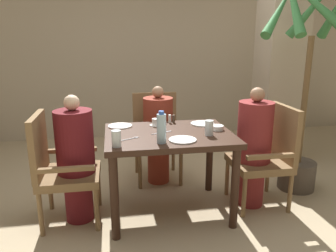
% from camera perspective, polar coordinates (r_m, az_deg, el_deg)
% --- Properties ---
extents(ground_plane, '(16.00, 16.00, 0.00)m').
position_cam_1_polar(ground_plane, '(3.18, 0.13, -14.50)').
color(ground_plane, tan).
extents(wall_back, '(8.00, 0.06, 2.80)m').
position_cam_1_polar(wall_back, '(5.32, -4.74, 13.16)').
color(wall_back, tan).
rests_on(wall_back, ground_plane).
extents(pillar_stone, '(0.48, 0.48, 2.70)m').
position_cam_1_polar(pillar_stone, '(4.33, 18.94, 11.34)').
color(pillar_stone, tan).
rests_on(pillar_stone, ground_plane).
extents(dining_table, '(1.11, 0.85, 0.76)m').
position_cam_1_polar(dining_table, '(2.92, 0.14, -3.30)').
color(dining_table, '#331E14').
rests_on(dining_table, ground_plane).
extents(chair_left_side, '(0.51, 0.51, 0.97)m').
position_cam_1_polar(chair_left_side, '(2.96, -18.50, -6.57)').
color(chair_left_side, brown).
rests_on(chair_left_side, ground_plane).
extents(diner_in_left_chair, '(0.32, 0.32, 1.12)m').
position_cam_1_polar(diner_in_left_chair, '(2.92, -15.74, -5.39)').
color(diner_in_left_chair, '#5B1419').
rests_on(diner_in_left_chair, ground_plane).
extents(chair_far_side, '(0.51, 0.51, 0.97)m').
position_cam_1_polar(chair_far_side, '(3.73, -2.03, -1.33)').
color(chair_far_side, brown).
rests_on(chair_far_side, ground_plane).
extents(diner_in_far_chair, '(0.32, 0.32, 1.08)m').
position_cam_1_polar(diner_in_far_chair, '(3.58, -1.72, -1.40)').
color(diner_in_far_chair, maroon).
rests_on(diner_in_far_chair, ground_plane).
extents(chair_right_side, '(0.51, 0.51, 0.97)m').
position_cam_1_polar(chair_right_side, '(3.25, 16.99, -4.50)').
color(chair_right_side, brown).
rests_on(chair_right_side, ground_plane).
extents(diner_in_right_chair, '(0.32, 0.32, 1.15)m').
position_cam_1_polar(diner_in_right_chair, '(3.17, 14.71, -3.49)').
color(diner_in_right_chair, maroon).
rests_on(diner_in_right_chair, ground_plane).
extents(potted_palm, '(1.05, 1.07, 2.33)m').
position_cam_1_polar(potted_palm, '(3.56, 22.94, 6.00)').
color(potted_palm, '#4C4238').
rests_on(potted_palm, ground_plane).
extents(plate_main_left, '(0.23, 0.23, 0.01)m').
position_cam_1_polar(plate_main_left, '(3.18, 6.00, 0.42)').
color(plate_main_left, white).
rests_on(plate_main_left, dining_table).
extents(plate_main_right, '(0.23, 0.23, 0.01)m').
position_cam_1_polar(plate_main_right, '(3.12, -8.34, 0.02)').
color(plate_main_right, white).
rests_on(plate_main_right, dining_table).
extents(plate_dessert_center, '(0.23, 0.23, 0.01)m').
position_cam_1_polar(plate_dessert_center, '(2.67, 2.56, -2.42)').
color(plate_dessert_center, white).
rests_on(plate_dessert_center, dining_table).
extents(teacup_with_saucer, '(0.12, 0.12, 0.07)m').
position_cam_1_polar(teacup_with_saucer, '(3.11, -2.12, 0.60)').
color(teacup_with_saucer, white).
rests_on(teacup_with_saucer, dining_table).
extents(bowl_small, '(0.12, 0.12, 0.04)m').
position_cam_1_polar(bowl_small, '(3.00, 8.56, -0.28)').
color(bowl_small, white).
rests_on(bowl_small, dining_table).
extents(water_bottle, '(0.08, 0.08, 0.26)m').
position_cam_1_polar(water_bottle, '(2.57, -1.15, -0.39)').
color(water_bottle, '#A3C6DB').
rests_on(water_bottle, dining_table).
extents(glass_tall_near, '(0.07, 0.07, 0.13)m').
position_cam_1_polar(glass_tall_near, '(2.82, 7.17, -0.32)').
color(glass_tall_near, silver).
rests_on(glass_tall_near, dining_table).
extents(glass_tall_mid, '(0.07, 0.07, 0.13)m').
position_cam_1_polar(glass_tall_mid, '(2.53, -8.99, -2.19)').
color(glass_tall_mid, silver).
rests_on(glass_tall_mid, dining_table).
extents(salt_shaker, '(0.03, 0.03, 0.08)m').
position_cam_1_polar(salt_shaker, '(3.21, 0.30, 1.27)').
color(salt_shaker, white).
rests_on(salt_shaker, dining_table).
extents(pepper_shaker, '(0.03, 0.03, 0.08)m').
position_cam_1_polar(pepper_shaker, '(3.22, 0.99, 1.26)').
color(pepper_shaker, '#4C3D2D').
rests_on(pepper_shaker, dining_table).
extents(fork_beside_plate, '(0.18, 0.11, 0.00)m').
position_cam_1_polar(fork_beside_plate, '(2.72, -6.56, -2.21)').
color(fork_beside_plate, silver).
rests_on(fork_beside_plate, dining_table).
extents(knife_beside_plate, '(0.19, 0.09, 0.00)m').
position_cam_1_polar(knife_beside_plate, '(2.88, -0.94, -1.15)').
color(knife_beside_plate, silver).
rests_on(knife_beside_plate, dining_table).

